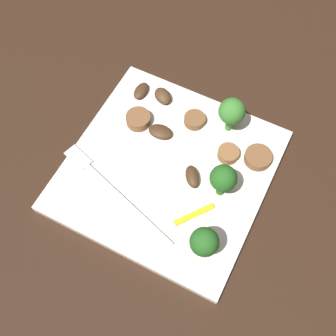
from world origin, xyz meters
TOP-DOWN VIEW (x-y plane):
  - ground_plane at (0.00, 0.00)m, footprint 1.40×1.40m
  - plate at (0.00, 0.00)m, footprint 0.24×0.24m
  - fork at (0.05, 0.06)m, footprint 0.18×0.06m
  - broccoli_floret_0 at (-0.07, 0.00)m, footprint 0.03×0.03m
  - broccoli_floret_1 at (-0.08, 0.08)m, footprint 0.03×0.03m
  - broccoli_floret_2 at (-0.04, -0.09)m, footprint 0.03×0.03m
  - sausage_slice_0 at (0.00, -0.08)m, footprint 0.04×0.04m
  - sausage_slice_1 at (-0.06, -0.05)m, footprint 0.04×0.04m
  - sausage_slice_2 at (0.06, -0.04)m, footprint 0.04×0.04m
  - sausage_slice_3 at (-0.09, -0.06)m, footprint 0.05×0.05m
  - mushroom_0 at (-0.03, -0.00)m, footprint 0.03×0.03m
  - mushroom_1 at (0.03, -0.04)m, footprint 0.03×0.02m
  - mushroom_2 at (0.05, -0.09)m, footprint 0.03×0.03m
  - mushroom_3 at (0.08, -0.09)m, footprint 0.02×0.03m
  - pepper_strip_1 at (-0.06, 0.04)m, footprint 0.04×0.04m

SIDE VIEW (x-z plane):
  - ground_plane at x=0.00m, z-range 0.00..0.00m
  - plate at x=0.00m, z-range 0.00..0.01m
  - fork at x=0.05m, z-range 0.01..0.01m
  - pepper_strip_1 at x=-0.06m, z-range 0.01..0.01m
  - mushroom_1 at x=0.03m, z-range 0.01..0.02m
  - mushroom_3 at x=0.08m, z-range 0.01..0.02m
  - sausage_slice_0 at x=0.00m, z-range 0.01..0.02m
  - sausage_slice_3 at x=-0.09m, z-range 0.01..0.02m
  - sausage_slice_1 at x=-0.06m, z-range 0.01..0.02m
  - mushroom_0 at x=-0.03m, z-range 0.01..0.02m
  - sausage_slice_2 at x=0.06m, z-range 0.01..0.02m
  - mushroom_2 at x=0.05m, z-range 0.01..0.02m
  - broccoli_floret_1 at x=-0.08m, z-range 0.02..0.07m
  - broccoli_floret_0 at x=-0.07m, z-range 0.02..0.07m
  - broccoli_floret_2 at x=-0.04m, z-range 0.02..0.07m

